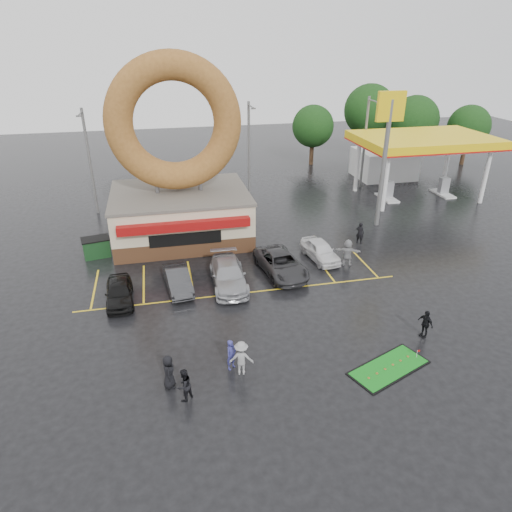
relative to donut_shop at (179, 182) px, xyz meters
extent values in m
plane|color=black|center=(3.00, -12.97, -4.46)|extent=(120.00, 120.00, 0.00)
cube|color=#472B19|center=(0.00, 0.03, -3.86)|extent=(10.00, 8.00, 1.20)
cube|color=beige|center=(0.00, 0.03, -2.11)|extent=(10.00, 8.00, 2.30)
cube|color=#59544C|center=(0.00, 0.03, -0.86)|extent=(10.20, 8.20, 0.20)
cube|color=maroon|center=(0.00, -4.27, -1.86)|extent=(9.00, 0.60, 0.60)
cylinder|color=slate|center=(-1.60, 0.03, -0.16)|extent=(0.30, 0.30, 1.20)
cylinder|color=slate|center=(1.60, 0.03, -0.16)|extent=(0.30, 0.30, 1.20)
torus|color=brown|center=(0.00, 0.03, 4.24)|extent=(9.60, 2.00, 9.60)
cylinder|color=silver|center=(18.00, 2.03, -1.96)|extent=(0.40, 0.40, 5.00)
cylinder|color=silver|center=(28.00, 2.03, -1.96)|extent=(0.40, 0.40, 5.00)
cylinder|color=silver|center=(18.00, 8.03, -1.96)|extent=(0.40, 0.40, 5.00)
cylinder|color=silver|center=(28.00, 8.03, -1.96)|extent=(0.40, 0.40, 5.00)
cube|color=silver|center=(23.00, 5.03, 0.79)|extent=(12.00, 8.00, 0.50)
cube|color=yellow|center=(23.00, 5.03, 1.09)|extent=(12.30, 8.30, 0.70)
cube|color=#99999E|center=(20.00, 5.03, -3.56)|extent=(0.90, 0.60, 1.60)
cube|color=#99999E|center=(26.00, 5.03, -3.56)|extent=(0.90, 0.60, 1.60)
cube|color=silver|center=(23.00, 12.03, -2.96)|extent=(6.00, 5.00, 3.00)
cylinder|color=slate|center=(16.00, -0.97, 0.54)|extent=(0.36, 0.36, 10.00)
cube|color=yellow|center=(16.00, -0.97, 5.04)|extent=(2.20, 0.30, 2.20)
cylinder|color=slate|center=(-7.00, 7.03, 0.04)|extent=(0.24, 0.24, 9.00)
cylinder|color=slate|center=(-7.00, 6.03, 4.24)|extent=(0.12, 2.00, 0.12)
cube|color=slate|center=(-7.00, 5.03, 4.19)|extent=(0.40, 0.18, 0.12)
cylinder|color=slate|center=(7.00, 8.03, 0.04)|extent=(0.24, 0.24, 9.00)
cylinder|color=slate|center=(7.00, 7.03, 4.24)|extent=(0.12, 2.00, 0.12)
cube|color=slate|center=(7.00, 6.03, 4.19)|extent=(0.40, 0.18, 0.12)
cylinder|color=slate|center=(19.00, 9.03, 0.04)|extent=(0.24, 0.24, 9.00)
cylinder|color=slate|center=(19.00, 8.03, 4.24)|extent=(0.12, 2.00, 0.12)
cube|color=slate|center=(19.00, 7.03, 4.19)|extent=(0.40, 0.18, 0.12)
cylinder|color=#332114|center=(29.00, 17.03, -3.02)|extent=(0.50, 0.50, 2.88)
sphere|color=black|center=(29.00, 17.03, 0.74)|extent=(5.60, 5.60, 5.60)
cylinder|color=#332114|center=(35.00, 15.03, -3.20)|extent=(0.50, 0.50, 2.52)
sphere|color=black|center=(35.00, 15.03, 0.09)|extent=(4.90, 4.90, 4.90)
cylinder|color=#332114|center=(25.00, 21.03, -2.84)|extent=(0.50, 0.50, 3.24)
sphere|color=black|center=(25.00, 21.03, 1.39)|extent=(6.30, 6.30, 6.30)
cylinder|color=#332114|center=(17.00, 19.03, -3.20)|extent=(0.50, 0.50, 2.52)
sphere|color=black|center=(17.00, 19.03, 0.09)|extent=(4.90, 4.90, 4.90)
imported|color=black|center=(-4.34, -8.97, -3.80)|extent=(1.77, 3.96, 1.32)
imported|color=#2F2F31|center=(-0.86, -8.21, -3.81)|extent=(1.80, 4.07, 1.30)
imported|color=#9D9EA2|center=(2.27, -8.38, -3.72)|extent=(2.23, 5.18, 1.48)
imported|color=#2F2F32|center=(5.91, -7.57, -3.75)|extent=(3.05, 5.42, 1.43)
imported|color=silver|center=(9.19, -6.10, -3.79)|extent=(2.09, 4.14, 1.35)
imported|color=navy|center=(1.12, -16.31, -3.68)|extent=(0.68, 0.65, 1.57)
imported|color=black|center=(-1.21, -17.92, -3.68)|extent=(0.97, 0.95, 1.57)
imported|color=gray|center=(1.51, -16.78, -3.59)|extent=(1.25, 0.89, 1.75)
imported|color=black|center=(-1.82, -16.96, -3.63)|extent=(0.57, 0.84, 1.66)
imported|color=black|center=(11.41, -15.97, -3.68)|extent=(0.66, 0.99, 1.56)
imported|color=gray|center=(10.65, -7.40, -3.51)|extent=(1.84, 1.20, 1.90)
imported|color=black|center=(13.03, -4.13, -3.62)|extent=(0.73, 0.71, 1.69)
cube|color=#19421E|center=(-6.22, -2.20, -3.81)|extent=(2.00, 1.52, 1.30)
cube|color=black|center=(8.43, -17.95, -4.44)|extent=(4.40, 3.13, 0.05)
cube|color=#13761A|center=(8.43, -17.95, -4.41)|extent=(4.16, 2.89, 0.03)
cylinder|color=silver|center=(10.07, -17.59, -4.19)|extent=(0.02, 0.02, 0.46)
cube|color=red|center=(10.14, -17.59, -4.01)|extent=(0.14, 0.01, 0.10)
camera|label=1|loc=(-1.46, -33.37, 9.87)|focal=32.00mm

